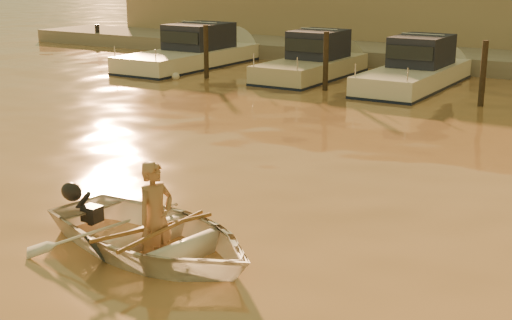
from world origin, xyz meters
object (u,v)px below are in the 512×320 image
Objects in this scene: dinghy at (152,235)px; moored_boat_1 at (311,61)px; moored_boat_2 at (415,70)px; moored_boat_0 at (189,52)px; person at (156,218)px.

moored_boat_1 reaches higher than dinghy.
dinghy is 0.60× the size of moored_boat_1.
dinghy is 17.36m from moored_boat_1.
moored_boat_1 is at bearing 180.00° from moored_boat_2.
moored_boat_2 is at bearing 0.00° from moored_boat_0.
moored_boat_2 is (4.06, 0.00, 0.00)m from moored_boat_1.
person is at bearing -70.32° from moored_boat_1.
dinghy is at bearing -70.61° from moored_boat_1.
moored_boat_1 is (-5.76, 16.38, 0.34)m from dinghy.
person is 0.27× the size of moored_boat_1.
dinghy is 0.53× the size of moored_boat_2.
moored_boat_2 is at bearing 0.00° from moored_boat_1.
person is at bearing -54.67° from moored_boat_0.
moored_boat_1 is (5.76, 0.00, 0.00)m from moored_boat_0.
moored_boat_0 is 1.22× the size of moored_boat_1.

